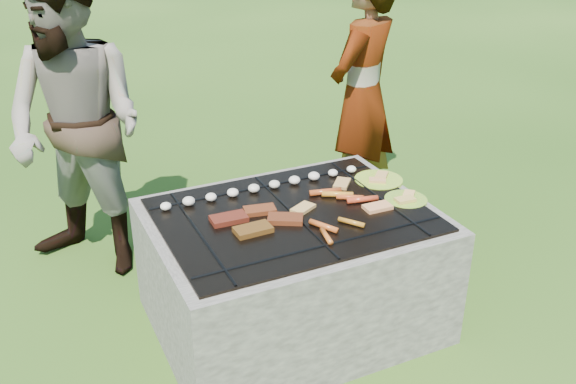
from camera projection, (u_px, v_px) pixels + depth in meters
name	position (u px, v px, depth m)	size (l,w,h in m)	color
lawn	(292.00, 321.00, 3.23)	(60.00, 60.00, 0.00)	#1E4110
fire_pit	(292.00, 274.00, 3.10)	(1.30, 1.00, 0.62)	gray
mushrooms	(262.00, 187.00, 3.17)	(1.05, 0.06, 0.04)	white
pork_slabs	(256.00, 220.00, 2.88)	(0.40, 0.26, 0.02)	maroon
sausages	(339.00, 206.00, 3.00)	(0.42, 0.47, 0.03)	#BF421F
bread_on_grate	(345.00, 200.00, 3.07)	(0.45, 0.41, 0.02)	#D4B96C
plate_far	(379.00, 180.00, 3.29)	(0.25, 0.25, 0.03)	yellow
plate_near	(406.00, 199.00, 3.10)	(0.22, 0.22, 0.03)	gold
cook	(362.00, 96.00, 3.99)	(0.58, 0.38, 1.58)	#A99B8D
bystander	(77.00, 128.00, 3.34)	(0.81, 0.63, 1.67)	gray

